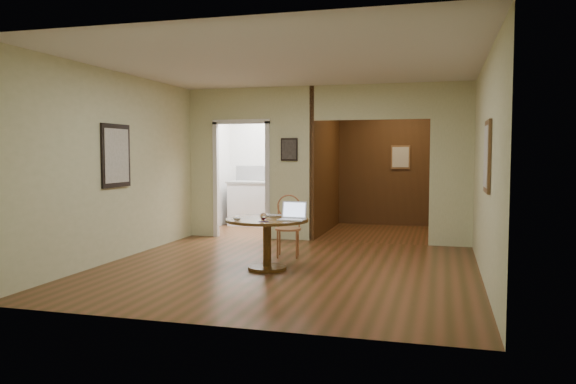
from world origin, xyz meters
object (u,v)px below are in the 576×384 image
(closed_laptop, at_px, (273,216))
(chair, at_px, (288,222))
(dining_table, at_px, (267,232))
(open_laptop, at_px, (293,215))

(closed_laptop, bearing_deg, chair, 95.68)
(dining_table, distance_m, open_laptop, 0.44)
(open_laptop, bearing_deg, chair, 111.29)
(chair, bearing_deg, open_laptop, -81.63)
(chair, distance_m, open_laptop, 1.15)
(chair, bearing_deg, dining_table, -100.53)
(chair, height_order, closed_laptop, chair)
(closed_laptop, bearing_deg, dining_table, -93.41)
(dining_table, height_order, chair, chair)
(dining_table, relative_size, chair, 1.18)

